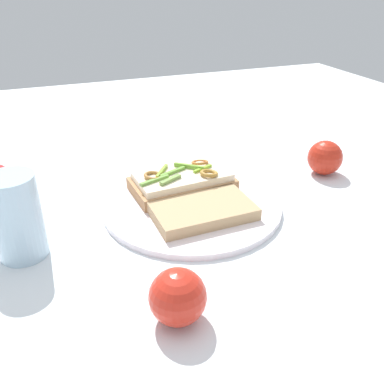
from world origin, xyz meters
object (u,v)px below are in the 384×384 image
Objects in this scene: plate at (192,204)px; apple_0 at (178,297)px; bread_slice_side at (205,210)px; drinking_glass at (17,217)px; sandwich at (181,182)px; apple_1 at (325,158)px.

apple_0 is at bearing 65.38° from plate.
bread_slice_side is 1.29× the size of drinking_glass.
apple_0 is (0.11, 0.30, 0.01)m from sandwich.
drinking_glass is (0.59, 0.07, 0.03)m from apple_1.
apple_0 and apple_1 have the same top height.
sandwich is at bearing -162.19° from drinking_glass.
apple_1 reaches higher than bread_slice_side.
sandwich is (0.00, -0.05, 0.02)m from plate.
apple_1 is (-0.31, -0.03, 0.03)m from plate.
sandwich is 1.49× the size of drinking_glass.
sandwich is 1.15× the size of bread_slice_side.
apple_0 reaches higher than sandwich.
bread_slice_side is at bearing -120.77° from apple_0.
apple_1 is (-0.30, -0.08, 0.01)m from bread_slice_side.
drinking_glass reaches higher than bread_slice_side.
bread_slice_side is 0.23m from apple_0.
apple_1 is (-0.42, -0.28, 0.00)m from apple_0.
bread_slice_side reaches higher than plate.
apple_0 is at bearing 129.63° from drinking_glass.
apple_0 is at bearing 33.69° from apple_1.
apple_1 is (-0.31, 0.02, 0.01)m from sandwich.
apple_1 is 0.60m from drinking_glass.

